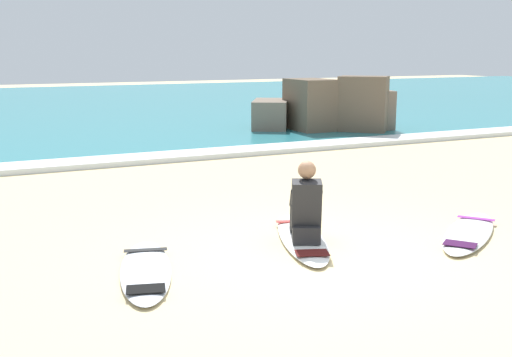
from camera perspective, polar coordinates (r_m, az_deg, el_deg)
name	(u,v)px	position (r m, az deg, el deg)	size (l,w,h in m)	color
ground_plane	(324,256)	(7.12, 6.16, -7.01)	(80.00, 80.00, 0.00)	beige
sea	(52,107)	(26.64, -18.07, 6.23)	(80.00, 28.00, 0.10)	teal
breaking_foam	(149,158)	(13.29, -9.73, 1.84)	(80.00, 0.90, 0.11)	white
surfboard_main	(302,238)	(7.65, 4.19, -5.38)	(1.25, 2.23, 0.08)	white
surfer_seated	(306,209)	(7.37, 4.56, -2.81)	(0.61, 0.77, 0.95)	#232326
surfboard_spare_near	(146,270)	(6.65, -10.00, -8.18)	(1.04, 2.04, 0.08)	silver
surfboard_spare_far	(469,232)	(8.29, 18.80, -4.65)	(1.99, 1.69, 0.08)	white
rock_outcrop_distant	(331,109)	(17.77, 6.81, 6.26)	(4.17, 3.48, 1.59)	brown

